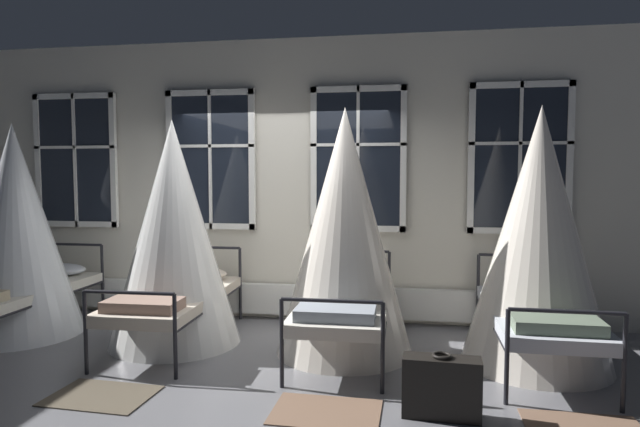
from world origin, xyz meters
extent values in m
plane|color=slate|center=(0.00, 0.00, 0.00)|extent=(19.33, 19.33, 0.00)
cube|color=beige|center=(0.00, 1.33, 1.69)|extent=(10.62, 0.10, 3.38)
cube|color=black|center=(-2.71, 1.22, 1.94)|extent=(1.12, 0.02, 1.69)
cube|color=silver|center=(-2.71, 1.22, 1.13)|extent=(1.12, 0.06, 0.07)
cube|color=silver|center=(-2.71, 1.22, 2.75)|extent=(1.12, 0.06, 0.07)
cube|color=silver|center=(-3.23, 1.22, 1.94)|extent=(0.07, 0.06, 1.69)
cube|color=silver|center=(-2.18, 1.22, 1.94)|extent=(0.07, 0.06, 1.69)
cube|color=silver|center=(-2.71, 1.22, 1.94)|extent=(0.04, 0.06, 1.69)
cube|color=silver|center=(-2.71, 1.22, 2.11)|extent=(1.12, 0.06, 0.04)
cube|color=black|center=(-0.90, 1.22, 1.94)|extent=(1.12, 0.02, 1.69)
cube|color=silver|center=(-0.90, 1.22, 1.13)|extent=(1.12, 0.06, 0.07)
cube|color=silver|center=(-0.90, 1.22, 2.75)|extent=(1.12, 0.06, 0.07)
cube|color=silver|center=(-1.43, 1.22, 1.94)|extent=(0.07, 0.06, 1.69)
cube|color=silver|center=(-0.38, 1.22, 1.94)|extent=(0.07, 0.06, 1.69)
cube|color=silver|center=(-0.90, 1.22, 1.94)|extent=(0.04, 0.06, 1.69)
cube|color=silver|center=(-0.90, 1.22, 2.11)|extent=(1.12, 0.06, 0.04)
cube|color=black|center=(0.90, 1.22, 1.94)|extent=(1.12, 0.02, 1.69)
cube|color=silver|center=(0.90, 1.22, 1.13)|extent=(1.12, 0.06, 0.07)
cube|color=silver|center=(0.90, 1.22, 2.75)|extent=(1.12, 0.06, 0.07)
cube|color=silver|center=(0.38, 1.22, 1.94)|extent=(0.07, 0.06, 1.69)
cube|color=silver|center=(1.43, 1.22, 1.94)|extent=(0.07, 0.06, 1.69)
cube|color=silver|center=(0.90, 1.22, 1.94)|extent=(0.04, 0.06, 1.69)
cube|color=silver|center=(0.90, 1.22, 2.11)|extent=(1.12, 0.06, 0.04)
cube|color=black|center=(2.71, 1.22, 1.94)|extent=(1.12, 0.02, 1.69)
cube|color=silver|center=(2.71, 1.22, 1.13)|extent=(1.12, 0.06, 0.07)
cube|color=silver|center=(2.71, 1.22, 2.75)|extent=(1.12, 0.06, 0.07)
cube|color=silver|center=(2.18, 1.22, 1.94)|extent=(0.07, 0.06, 1.69)
cube|color=silver|center=(3.23, 1.22, 1.94)|extent=(0.07, 0.06, 1.69)
cube|color=silver|center=(2.71, 1.22, 1.94)|extent=(0.04, 0.06, 1.69)
cube|color=silver|center=(2.71, 1.22, 2.11)|extent=(1.12, 0.06, 0.04)
cube|color=silver|center=(0.00, 1.20, 0.25)|extent=(6.02, 0.10, 0.36)
cylinder|color=black|center=(-3.16, 1.13, 0.44)|extent=(0.04, 0.04, 0.87)
cylinder|color=black|center=(-2.33, 1.13, 0.44)|extent=(0.04, 0.04, 0.87)
cylinder|color=black|center=(-2.33, 0.15, 0.41)|extent=(0.04, 1.95, 0.03)
cylinder|color=black|center=(-2.74, 1.13, 0.87)|extent=(0.83, 0.04, 0.03)
cube|color=silver|center=(-2.74, 0.15, 0.47)|extent=(0.85, 1.98, 0.11)
ellipsoid|color=silver|center=(-2.74, 0.89, 0.59)|extent=(0.64, 0.40, 0.14)
cone|color=white|center=(-2.74, 0.15, 1.16)|extent=(1.35, 1.35, 2.31)
cylinder|color=black|center=(-1.34, 1.12, 0.44)|extent=(0.04, 0.04, 0.87)
cylinder|color=black|center=(-0.52, 1.13, 0.44)|extent=(0.04, 0.04, 0.87)
cylinder|color=black|center=(-1.30, -0.84, 0.37)|extent=(0.04, 0.04, 0.74)
cylinder|color=black|center=(-0.47, -0.82, 0.37)|extent=(0.04, 0.04, 0.74)
cylinder|color=black|center=(-1.32, 0.14, 0.41)|extent=(0.08, 1.95, 0.03)
cylinder|color=black|center=(-0.50, 0.16, 0.41)|extent=(0.08, 1.95, 0.03)
cylinder|color=black|center=(-0.93, 1.13, 0.87)|extent=(0.83, 0.05, 0.03)
cylinder|color=black|center=(-0.89, -0.83, 0.74)|extent=(0.83, 0.05, 0.03)
cube|color=beige|center=(-0.91, 0.15, 0.47)|extent=(0.89, 1.99, 0.11)
ellipsoid|color=beige|center=(-0.92, 0.89, 0.59)|extent=(0.64, 0.41, 0.14)
cube|color=gray|center=(-0.89, -0.57, 0.57)|extent=(0.69, 0.38, 0.10)
cone|color=white|center=(-0.91, 0.15, 1.16)|extent=(1.35, 1.35, 2.32)
cylinder|color=black|center=(0.45, 1.11, 0.44)|extent=(0.04, 0.04, 0.87)
cylinder|color=black|center=(1.28, 1.11, 0.44)|extent=(0.04, 0.04, 0.87)
cylinder|color=black|center=(0.47, -0.85, 0.37)|extent=(0.04, 0.04, 0.74)
cylinder|color=black|center=(1.30, -0.84, 0.37)|extent=(0.04, 0.04, 0.74)
cylinder|color=black|center=(0.46, 0.13, 0.41)|extent=(0.05, 1.95, 0.03)
cylinder|color=black|center=(1.29, 0.14, 0.41)|extent=(0.05, 1.95, 0.03)
cylinder|color=black|center=(0.87, 1.11, 0.87)|extent=(0.83, 0.04, 0.03)
cylinder|color=black|center=(0.88, -0.84, 0.74)|extent=(0.83, 0.04, 0.03)
cube|color=silver|center=(0.87, 0.13, 0.47)|extent=(0.86, 1.98, 0.11)
ellipsoid|color=silver|center=(0.87, 0.87, 0.59)|extent=(0.64, 0.41, 0.14)
cube|color=#8C939E|center=(0.88, -0.58, 0.57)|extent=(0.68, 0.37, 0.10)
cone|color=silver|center=(0.87, 0.13, 1.20)|extent=(1.35, 1.35, 2.41)
cylinder|color=black|center=(2.27, 1.06, 0.44)|extent=(0.04, 0.04, 0.87)
cylinder|color=black|center=(3.09, 1.05, 0.44)|extent=(0.04, 0.04, 0.87)
cylinder|color=black|center=(2.24, -0.89, 0.37)|extent=(0.04, 0.04, 0.74)
cylinder|color=black|center=(3.07, -0.91, 0.37)|extent=(0.04, 0.04, 0.74)
cylinder|color=black|center=(2.25, 0.08, 0.41)|extent=(0.06, 1.96, 0.03)
cylinder|color=black|center=(3.08, 0.07, 0.41)|extent=(0.06, 1.96, 0.03)
cylinder|color=black|center=(2.68, 1.05, 0.87)|extent=(0.83, 0.04, 0.03)
cylinder|color=black|center=(2.65, -0.90, 0.74)|extent=(0.83, 0.04, 0.03)
cube|color=silver|center=(2.67, 0.08, 0.47)|extent=(0.87, 1.99, 0.11)
ellipsoid|color=silver|center=(2.68, 0.81, 0.59)|extent=(0.64, 0.41, 0.14)
cube|color=slate|center=(2.66, -0.64, 0.57)|extent=(0.68, 0.37, 0.10)
cone|color=silver|center=(2.67, 0.08, 1.19)|extent=(1.35, 1.35, 2.39)
cube|color=brown|center=(-0.90, -1.26, 0.01)|extent=(0.83, 0.60, 0.01)
cube|color=brown|center=(0.90, -1.26, 0.01)|extent=(0.81, 0.58, 0.01)
cube|color=black|center=(1.74, -1.19, 0.22)|extent=(0.57, 0.23, 0.44)
cube|color=tan|center=(1.74, -1.09, 0.22)|extent=(0.50, 0.04, 0.03)
torus|color=black|center=(1.74, -1.19, 0.46)|extent=(0.15, 0.15, 0.02)
camera|label=1|loc=(1.48, -5.08, 1.76)|focal=30.21mm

